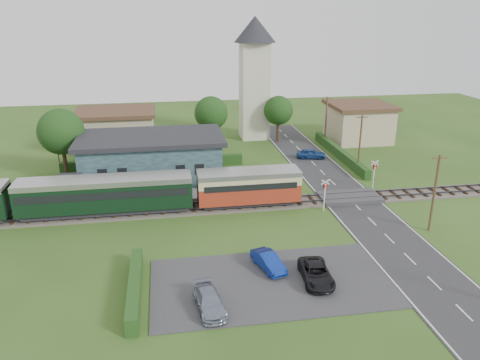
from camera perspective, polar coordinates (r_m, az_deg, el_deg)
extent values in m
plane|color=#2D4C19|center=(44.93, 2.22, -4.12)|extent=(120.00, 120.00, 0.00)
cube|color=#4C443D|center=(46.69, 1.74, -3.01)|extent=(76.00, 3.20, 0.20)
cube|color=#3F3F47|center=(45.92, 1.91, -3.00)|extent=(76.00, 0.08, 0.15)
cube|color=#3F3F47|center=(47.22, 1.57, -2.33)|extent=(76.00, 0.08, 0.15)
cube|color=#28282B|center=(47.81, 14.07, -3.17)|extent=(6.00, 70.00, 0.05)
cube|color=#333335|center=(34.29, 3.78, -12.35)|extent=(17.00, 9.00, 0.08)
cube|color=#333335|center=(49.42, 13.20, -2.06)|extent=(6.20, 3.40, 0.45)
cube|color=gray|center=(48.87, -10.59, -2.13)|extent=(30.00, 3.00, 0.45)
cube|color=beige|center=(49.28, -20.02, -1.07)|extent=(2.00, 2.00, 2.40)
cube|color=#232328|center=(48.86, -20.20, 0.33)|extent=(2.30, 2.30, 0.15)
cube|color=#1E3843|center=(53.60, -10.67, 2.35)|extent=(15.00, 8.00, 4.80)
cube|color=#232328|center=(52.87, -10.85, 5.08)|extent=(16.00, 9.00, 0.50)
cube|color=#232328|center=(50.29, -10.63, -0.41)|extent=(1.20, 0.12, 2.20)
cube|color=black|center=(50.27, -16.42, 0.66)|extent=(1.00, 0.12, 1.20)
cube|color=black|center=(50.04, -14.15, 0.79)|extent=(1.00, 0.12, 1.20)
cube|color=black|center=(49.85, -7.28, 1.18)|extent=(1.00, 0.12, 1.20)
cube|color=black|center=(49.94, -4.99, 1.31)|extent=(1.00, 0.12, 1.20)
cube|color=#232328|center=(46.40, 1.04, -2.50)|extent=(9.00, 2.20, 0.50)
cube|color=#9C2D1B|center=(46.03, 1.05, -1.35)|extent=(10.00, 2.80, 1.80)
cube|color=#CABF8C|center=(45.58, 1.06, 0.11)|extent=(10.00, 2.82, 0.90)
cube|color=black|center=(45.70, 1.06, -0.30)|extent=(9.00, 2.88, 0.60)
cube|color=#9F9F9F|center=(45.37, 1.07, 0.88)|extent=(10.00, 2.90, 0.45)
cube|color=#232328|center=(46.11, -15.86, -3.46)|extent=(15.20, 2.20, 0.50)
cube|color=black|center=(45.55, -16.03, -1.73)|extent=(16.00, 2.80, 2.60)
cube|color=black|center=(45.41, -16.08, -1.26)|extent=(15.40, 2.86, 0.70)
cube|color=#9F9F9F|center=(45.07, -16.20, -0.08)|extent=(16.00, 2.90, 0.50)
cube|color=beige|center=(70.36, 1.76, 10.74)|extent=(4.00, 4.00, 14.00)
cone|color=#232328|center=(69.48, 1.84, 17.91)|extent=(6.00, 6.00, 3.60)
cube|color=tan|center=(67.37, -14.80, 5.75)|extent=(10.00, 8.00, 5.00)
cube|color=#472D1E|center=(66.78, -15.01, 8.03)|extent=(10.80, 8.80, 0.50)
cube|color=tan|center=(71.91, 14.24, 6.68)|extent=(8.00, 8.00, 5.00)
cube|color=#472D1E|center=(71.35, 14.43, 8.82)|extent=(8.80, 8.80, 0.50)
cube|color=#193814|center=(33.39, -12.71, -12.70)|extent=(0.80, 9.00, 1.20)
cube|color=#193814|center=(63.06, 12.06, 3.22)|extent=(0.80, 18.00, 1.20)
cube|color=#193814|center=(58.42, -10.51, 2.03)|extent=(22.00, 0.80, 1.30)
cylinder|color=#332316|center=(57.73, -20.57, 2.32)|extent=(0.44, 0.44, 4.12)
sphere|color=#143311|center=(56.87, -20.98, 5.52)|extent=(5.20, 5.20, 5.20)
cylinder|color=#332316|center=(65.56, -3.49, 5.48)|extent=(0.44, 0.44, 3.85)
sphere|color=#143311|center=(64.84, -3.55, 8.14)|extent=(4.60, 4.60, 4.60)
cylinder|color=#332316|center=(69.18, 4.65, 6.11)|extent=(0.44, 0.44, 3.58)
sphere|color=#143311|center=(68.54, 4.71, 8.46)|extent=(4.20, 4.20, 4.20)
cylinder|color=#473321|center=(43.55, 22.59, -1.55)|extent=(0.22, 0.22, 7.00)
cube|color=#473321|center=(42.56, 23.16, 2.46)|extent=(1.40, 0.10, 0.10)
cylinder|color=#473321|center=(56.96, 14.40, 4.27)|extent=(0.22, 0.22, 7.00)
cube|color=#473321|center=(56.21, 14.68, 7.40)|extent=(1.40, 0.10, 0.10)
cylinder|color=#473321|center=(67.76, 10.43, 7.04)|extent=(0.22, 0.22, 7.00)
cube|color=#473321|center=(67.13, 10.60, 9.70)|extent=(1.40, 0.10, 0.10)
cylinder|color=silver|center=(45.63, 10.25, -2.00)|extent=(0.12, 0.12, 3.00)
cube|color=#232328|center=(45.24, 10.34, -0.71)|extent=(0.35, 0.18, 0.55)
sphere|color=#FF190C|center=(45.08, 10.40, -0.59)|extent=(0.14, 0.14, 0.14)
sphere|color=#FF190C|center=(45.18, 10.38, -0.94)|extent=(0.14, 0.14, 0.14)
cube|color=silver|center=(45.10, 10.37, -0.24)|extent=(0.84, 0.05, 0.55)
cube|color=silver|center=(45.10, 10.37, -0.24)|extent=(0.84, 0.05, 0.55)
cylinder|color=silver|center=(52.45, 15.98, 0.47)|extent=(0.12, 0.12, 3.00)
cube|color=#232328|center=(52.11, 16.10, 1.61)|extent=(0.35, 0.18, 0.55)
sphere|color=#FF190C|center=(51.96, 16.17, 1.72)|extent=(0.14, 0.14, 0.14)
sphere|color=#FF190C|center=(52.05, 16.14, 1.41)|extent=(0.14, 0.14, 0.14)
cube|color=silver|center=(51.99, 16.14, 2.03)|extent=(0.84, 0.05, 0.55)
cube|color=silver|center=(51.99, 16.14, 2.03)|extent=(0.84, 0.05, 0.55)
cylinder|color=#3F3F47|center=(63.67, -21.45, 4.20)|extent=(0.14, 0.14, 5.00)
sphere|color=orange|center=(63.10, -21.73, 6.38)|extent=(0.30, 0.30, 0.30)
cylinder|color=#3F3F47|center=(73.17, 10.43, 7.19)|extent=(0.14, 0.14, 5.00)
sphere|color=orange|center=(72.66, 10.55, 9.11)|extent=(0.30, 0.30, 0.30)
imported|color=navy|center=(61.89, 8.66, 3.21)|extent=(4.03, 2.35, 1.29)
imported|color=navy|center=(35.55, 3.48, -9.86)|extent=(2.28, 3.88, 1.21)
imported|color=gray|center=(31.25, -3.76, -14.56)|extent=(2.14, 4.19, 1.16)
imported|color=black|center=(34.47, 9.28, -11.16)|extent=(2.33, 4.48, 1.21)
imported|color=gray|center=(48.98, -2.30, -0.46)|extent=(0.58, 0.38, 1.57)
imported|color=gray|center=(48.81, -16.92, -1.37)|extent=(0.76, 0.91, 1.67)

